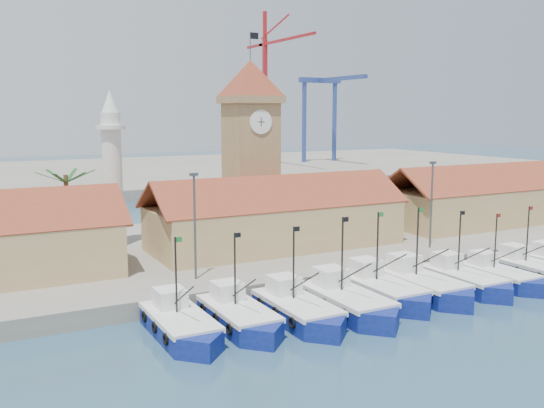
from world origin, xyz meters
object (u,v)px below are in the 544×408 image
boat_5 (423,287)px  clock_tower (251,145)px  boat_0 (181,327)px  minaret (112,169)px

boat_5 → clock_tower: 26.15m
boat_0 → clock_tower: size_ratio=0.43×
clock_tower → minaret: bearing=172.4°
clock_tower → boat_0: bearing=-125.8°
boat_5 → minaret: bearing=128.6°
boat_0 → boat_5: size_ratio=0.93×
boat_0 → minaret: minaret is taller
boat_5 → clock_tower: size_ratio=0.46×
boat_0 → clock_tower: clock_tower is taller
boat_0 → boat_5: boat_5 is taller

